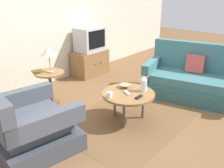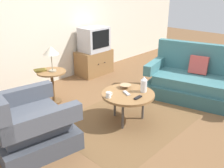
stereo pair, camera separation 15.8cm
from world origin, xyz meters
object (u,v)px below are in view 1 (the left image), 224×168
at_px(side_table, 50,81).
at_px(bowl, 125,86).
at_px(book, 38,71).
at_px(armchair, 29,127).
at_px(mug, 110,95).
at_px(television, 90,39).
at_px(tv_remote_dark, 139,97).
at_px(table_lamp, 49,52).
at_px(couch, 196,81).
at_px(tv_remote_silver, 127,93).
at_px(coffee_table, 128,95).
at_px(vase, 144,84).
at_px(tv_stand, 90,63).

xyz_separation_m(side_table, bowl, (0.52, -1.20, 0.07)).
bearing_deg(book, armchair, -111.71).
bearing_deg(book, mug, -63.50).
relative_size(television, tv_remote_dark, 4.22).
height_order(table_lamp, bowl, table_lamp).
relative_size(couch, tv_remote_silver, 11.83).
distance_m(tv_remote_dark, book, 1.79).
distance_m(tv_remote_silver, book, 1.59).
distance_m(couch, tv_remote_dark, 1.55).
relative_size(coffee_table, bowl, 4.44).
bearing_deg(couch, tv_remote_dark, 69.27).
bearing_deg(tv_remote_silver, couch, -81.50).
xyz_separation_m(coffee_table, vase, (0.20, -0.13, 0.15)).
bearing_deg(tv_stand, couch, -80.35).
bearing_deg(armchair, mug, 78.61).
height_order(coffee_table, book, book).
bearing_deg(mug, television, 52.17).
distance_m(couch, bowl, 1.49).
distance_m(vase, mug, 0.56).
height_order(couch, coffee_table, couch).
xyz_separation_m(couch, side_table, (-1.89, 1.76, 0.11)).
bearing_deg(bowl, television, 60.86).
xyz_separation_m(couch, television, (-0.40, 2.31, 0.50)).
bearing_deg(tv_remote_dark, book, 103.23).
height_order(armchair, book, armchair).
bearing_deg(tv_remote_silver, television, -7.20).
xyz_separation_m(armchair, tv_stand, (2.45, 1.42, -0.02)).
distance_m(vase, tv_remote_dark, 0.27).
xyz_separation_m(tv_stand, tv_remote_dark, (-1.14, -2.14, 0.19)).
height_order(tv_stand, tv_remote_dark, tv_stand).
distance_m(couch, book, 2.79).
height_order(side_table, tv_stand, side_table).
height_order(tv_stand, book, book).
bearing_deg(tv_remote_silver, armchair, 92.69).
relative_size(tv_stand, tv_remote_dark, 5.56).
bearing_deg(mug, bowl, 7.64).
bearing_deg(tv_remote_silver, mug, 93.15).
bearing_deg(tv_stand, television, -90.00).
relative_size(vase, tv_remote_silver, 1.46).
xyz_separation_m(vase, book, (-0.71, 1.64, 0.01)).
distance_m(bowl, tv_remote_silver, 0.22).
bearing_deg(mug, armchair, 159.07).
bearing_deg(bowl, armchair, 166.89).
xyz_separation_m(tv_remote_silver, book, (-0.48, 1.51, 0.12)).
bearing_deg(armchair, tv_remote_silver, 78.73).
height_order(side_table, mug, side_table).
xyz_separation_m(table_lamp, tv_remote_silver, (0.35, -1.34, -0.45)).
bearing_deg(vase, tv_remote_silver, 150.32).
height_order(tv_stand, mug, tv_stand).
distance_m(side_table, table_lamp, 0.51).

